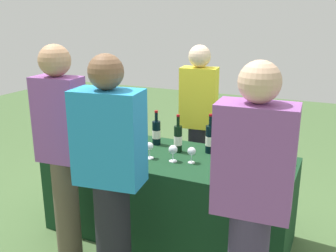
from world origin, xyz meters
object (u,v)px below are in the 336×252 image
object	(u,v)px
wine_bottle_3	(210,139)
guest_2	(252,199)
wine_glass_0	(116,145)
wine_glass_2	(173,150)
guest_0	(62,147)
wine_bottle_5	(276,148)
wine_bottle_1	(156,132)
wine_glass_3	(192,152)
ice_bucket	(254,158)
guest_1	(110,173)
wine_bottle_2	(178,139)
server_pouring	(198,118)
wine_bottle_4	(248,146)
wine_glass_1	(150,147)
wine_bottle_0	(97,124)

from	to	relation	value
wine_bottle_3	guest_2	xyz separation A→B (m)	(0.57, -0.99, 0.03)
wine_glass_0	wine_glass_2	xyz separation A→B (m)	(0.47, 0.08, 0.00)
wine_bottle_3	guest_0	distance (m)	1.19
wine_bottle_5	wine_bottle_1	bearing A→B (deg)	-179.59
wine_bottle_5	wine_glass_3	xyz separation A→B (m)	(-0.59, -0.28, -0.03)
wine_glass_2	guest_2	xyz separation A→B (m)	(0.77, -0.68, 0.06)
wine_bottle_5	ice_bucket	bearing A→B (deg)	-115.28
wine_bottle_1	guest_0	size ratio (longest dim) A/B	0.19
wine_glass_0	guest_1	world-z (taller)	guest_1
wine_bottle_5	ice_bucket	distance (m)	0.27
wine_bottle_2	server_pouring	world-z (taller)	server_pouring
server_pouring	wine_bottle_5	bearing A→B (deg)	143.06
wine_bottle_4	ice_bucket	distance (m)	0.20
wine_bottle_3	wine_glass_1	xyz separation A→B (m)	(-0.40, -0.33, -0.03)
wine_bottle_3	wine_bottle_4	xyz separation A→B (m)	(0.33, -0.06, 0.00)
wine_glass_3	guest_1	distance (m)	0.77
wine_glass_1	server_pouring	distance (m)	0.84
wine_bottle_2	guest_0	size ratio (longest dim) A/B	0.20
wine_glass_2	guest_1	world-z (taller)	guest_1
wine_bottle_3	wine_glass_3	xyz separation A→B (m)	(-0.06, -0.28, -0.03)
ice_bucket	server_pouring	size ratio (longest dim) A/B	0.15
wine_glass_1	guest_1	distance (m)	0.67
guest_1	wine_bottle_2	bearing A→B (deg)	76.96
wine_bottle_4	wine_bottle_5	world-z (taller)	wine_bottle_4
wine_bottle_5	wine_glass_2	xyz separation A→B (m)	(-0.74, -0.32, -0.03)
wine_glass_3	guest_0	size ratio (longest dim) A/B	0.08
wine_bottle_4	wine_glass_1	distance (m)	0.78
wine_bottle_3	wine_bottle_0	bearing A→B (deg)	-179.54
wine_bottle_0	guest_0	xyz separation A→B (m)	(0.28, -0.83, 0.08)
wine_bottle_2	guest_2	bearing A→B (deg)	-47.46
wine_bottle_1	wine_glass_3	bearing A→B (deg)	-31.96
wine_glass_0	wine_glass_1	size ratio (longest dim) A/B	0.98
guest_2	ice_bucket	bearing A→B (deg)	97.54
wine_bottle_0	wine_glass_0	distance (m)	0.59
guest_0	guest_2	bearing A→B (deg)	-10.94
wine_bottle_1	wine_glass_2	world-z (taller)	wine_bottle_1
wine_bottle_0	guest_0	world-z (taller)	guest_0
wine_bottle_4	ice_bucket	size ratio (longest dim) A/B	1.41
wine_glass_2	guest_1	size ratio (longest dim) A/B	0.08
server_pouring	ice_bucket	bearing A→B (deg)	127.82
wine_glass_1	guest_1	bearing A→B (deg)	-84.55
wine_bottle_2	server_pouring	bearing A→B (deg)	93.97
wine_glass_3	ice_bucket	size ratio (longest dim) A/B	0.54
wine_bottle_4	ice_bucket	bearing A→B (deg)	-63.08
wine_glass_2	guest_1	bearing A→B (deg)	-101.22
wine_bottle_0	wine_glass_3	bearing A→B (deg)	-14.13
wine_bottle_5	guest_2	distance (m)	1.00
wine_bottle_4	server_pouring	size ratio (longest dim) A/B	0.21
guest_1	wine_bottle_0	bearing A→B (deg)	121.03
wine_glass_3	guest_0	bearing A→B (deg)	-144.19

